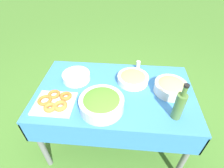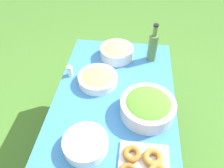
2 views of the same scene
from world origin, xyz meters
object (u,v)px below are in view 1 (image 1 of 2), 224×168
Objects in this scene: pasta_bowl at (170,87)px; donut_platter at (55,102)px; plate_stack at (76,77)px; bread_bowl at (133,78)px; olive_oil_bottle at (179,105)px; salad_bowl at (102,103)px.

donut_platter is at bearing -166.08° from pasta_bowl.
plate_stack is (0.10, 0.33, 0.01)m from donut_platter.
bread_bowl is (0.53, 0.02, 0.00)m from plate_stack.
pasta_bowl is at bearing 90.22° from olive_oil_bottle.
salad_bowl is 1.08× the size of donut_platter.
donut_platter is 1.01× the size of olive_oil_bottle.
pasta_bowl is at bearing 13.92° from donut_platter.
pasta_bowl reaches higher than bread_bowl.
pasta_bowl reaches higher than plate_stack.
plate_stack is at bearing -178.09° from bread_bowl.
salad_bowl is at bearing -124.10° from bread_bowl.
donut_platter is (-0.39, 0.02, -0.04)m from salad_bowl.
salad_bowl is 1.08× the size of olive_oil_bottle.
salad_bowl is 0.45m from plate_stack.
donut_platter is at bearing -151.38° from bread_bowl.
olive_oil_bottle is at bearing -3.27° from salad_bowl.
olive_oil_bottle reaches higher than donut_platter.
donut_platter is 0.96m from olive_oil_bottle.
olive_oil_bottle is 0.51m from bread_bowl.
salad_bowl is 0.43m from bread_bowl.
bread_bowl reaches higher than plate_stack.
pasta_bowl is 1.08× the size of plate_stack.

